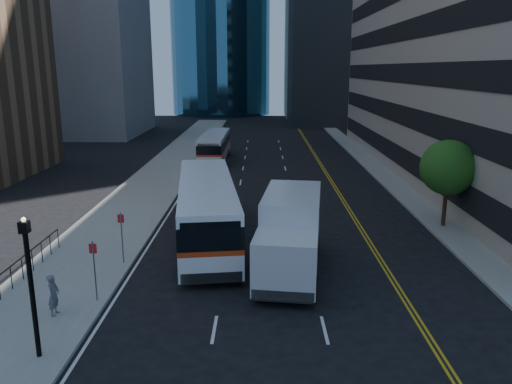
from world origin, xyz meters
TOP-DOWN VIEW (x-y plane):
  - ground at (0.00, 0.00)m, footprint 160.00×160.00m
  - sidewalk_west at (-10.50, 25.00)m, footprint 5.00×90.00m
  - sidewalk_east at (9.00, 25.00)m, footprint 2.00×90.00m
  - midrise_west at (-28.00, 52.00)m, footprint 18.00×18.00m
  - street_tree at (9.00, 8.00)m, footprint 3.20×3.20m
  - lamp_post at (-9.00, -6.00)m, footprint 0.28×0.28m
  - bus_front at (-4.75, 5.61)m, footprint 4.52×13.26m
  - bus_rear at (-6.53, 30.16)m, footprint 2.48×10.67m
  - box_truck at (-0.47, 1.29)m, footprint 3.50×7.73m
  - pedestrian at (-9.59, -3.21)m, footprint 0.40×0.60m

SIDE VIEW (x-z plane):
  - ground at x=0.00m, z-range 0.00..0.00m
  - sidewalk_west at x=-10.50m, z-range 0.00..0.15m
  - sidewalk_east at x=9.00m, z-range 0.00..0.15m
  - pedestrian at x=-9.59m, z-range 0.15..1.76m
  - bus_rear at x=-6.53m, z-range 0.13..2.87m
  - bus_front at x=-4.75m, z-range 0.15..3.51m
  - box_truck at x=-0.47m, z-range 0.10..3.67m
  - lamp_post at x=-9.00m, z-range 0.44..5.00m
  - street_tree at x=9.00m, z-range 1.09..6.19m
  - midrise_west at x=-28.00m, z-range 0.00..35.00m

